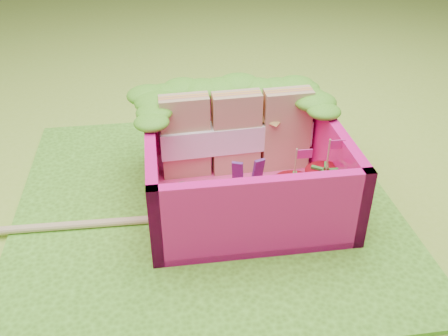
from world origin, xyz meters
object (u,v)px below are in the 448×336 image
strawberry_right (324,188)px  broccoli (177,202)px  chopsticks (73,225)px  bento_box (243,163)px  sandwich_stack (237,134)px  strawberry_left (292,199)px

strawberry_right → broccoli: bearing=-175.2°
chopsticks → bento_box: bearing=9.5°
bento_box → broccoli: size_ratio=3.93×
sandwich_stack → strawberry_right: 0.76m
broccoli → strawberry_left: strawberry_left is taller
broccoli → strawberry_right: (0.98, 0.08, -0.05)m
bento_box → strawberry_right: size_ratio=2.52×
strawberry_left → strawberry_right: 0.25m
bento_box → broccoli: (-0.48, -0.34, -0.03)m
strawberry_right → strawberry_left: bearing=-160.7°
strawberry_left → strawberry_right: (0.24, 0.08, 0.00)m
bento_box → strawberry_right: bearing=-27.2°
broccoli → sandwich_stack: bearing=52.5°
sandwich_stack → strawberry_left: (0.26, -0.63, -0.16)m
broccoli → strawberry_left: size_ratio=0.64×
strawberry_left → bento_box: bearing=127.8°
bento_box → strawberry_right: strawberry_right is taller
sandwich_stack → chopsticks: 1.30m
sandwich_stack → strawberry_right: size_ratio=2.17×
broccoli → strawberry_right: bearing=4.8°
bento_box → chopsticks: bearing=-170.5°
bento_box → sandwich_stack: (0.01, 0.29, 0.08)m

